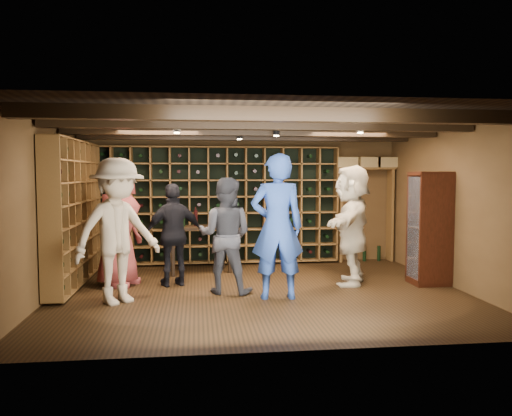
{
  "coord_description": "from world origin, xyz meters",
  "views": [
    {
      "loc": [
        -0.93,
        -7.24,
        1.76
      ],
      "look_at": [
        -0.04,
        0.2,
        1.23
      ],
      "focal_mm": 35.0,
      "sensor_mm": 36.0,
      "label": 1
    }
  ],
  "objects": [
    {
      "name": "guest_beige",
      "position": [
        1.51,
        0.38,
        0.94
      ],
      "size": [
        1.21,
        1.82,
        1.88
      ],
      "primitive_type": "imported",
      "rotation": [
        0.0,
        0.0,
        4.3
      ],
      "color": "tan",
      "rests_on": "ground"
    },
    {
      "name": "wine_rack_left",
      "position": [
        -2.83,
        0.82,
        1.15
      ],
      "size": [
        0.3,
        2.65,
        2.2
      ],
      "color": "brown",
      "rests_on": "ground"
    },
    {
      "name": "wine_rack_back",
      "position": [
        -0.52,
        2.33,
        1.15
      ],
      "size": [
        4.65,
        0.3,
        2.2
      ],
      "color": "brown",
      "rests_on": "ground"
    },
    {
      "name": "ground",
      "position": [
        0.0,
        0.0,
        0.0
      ],
      "size": [
        6.0,
        6.0,
        0.0
      ],
      "primitive_type": "plane",
      "color": "black",
      "rests_on": "ground"
    },
    {
      "name": "room_shell",
      "position": [
        0.0,
        0.05,
        2.42
      ],
      "size": [
        6.0,
        6.0,
        6.0
      ],
      "color": "#53391C",
      "rests_on": "ground"
    },
    {
      "name": "crate_shelf",
      "position": [
        2.41,
        2.32,
        1.57
      ],
      "size": [
        1.2,
        0.32,
        2.07
      ],
      "color": "brown",
      "rests_on": "ground"
    },
    {
      "name": "tasting_table",
      "position": [
        -0.9,
        1.57,
        0.73
      ],
      "size": [
        1.18,
        0.76,
        1.1
      ],
      "rotation": [
        0.0,
        0.0,
        0.21
      ],
      "color": "black",
      "rests_on": "ground"
    },
    {
      "name": "guest_red_floral",
      "position": [
        -2.14,
        0.68,
        0.98
      ],
      "size": [
        0.92,
        1.12,
        1.97
      ],
      "primitive_type": "imported",
      "rotation": [
        0.0,
        0.0,
        1.22
      ],
      "color": "maroon",
      "rests_on": "ground"
    },
    {
      "name": "man_grey_suit",
      "position": [
        -0.51,
        0.01,
        0.85
      ],
      "size": [
        0.98,
        0.86,
        1.69
      ],
      "primitive_type": "imported",
      "rotation": [
        0.0,
        0.0,
        2.83
      ],
      "color": "black",
      "rests_on": "ground"
    },
    {
      "name": "guest_khaki",
      "position": [
        -1.99,
        -0.41,
        0.98
      ],
      "size": [
        1.44,
        1.37,
        1.96
      ],
      "primitive_type": "imported",
      "rotation": [
        0.0,
        0.0,
        0.69
      ],
      "color": "gray",
      "rests_on": "ground"
    },
    {
      "name": "man_blue_shirt",
      "position": [
        0.18,
        -0.41,
        1.01
      ],
      "size": [
        0.75,
        0.51,
        2.03
      ],
      "primitive_type": "imported",
      "rotation": [
        0.0,
        0.0,
        3.11
      ],
      "color": "navy",
      "rests_on": "ground"
    },
    {
      "name": "guest_woman_black",
      "position": [
        -1.28,
        0.56,
        0.8
      ],
      "size": [
        1.01,
        0.66,
        1.6
      ],
      "primitive_type": "imported",
      "rotation": [
        0.0,
        0.0,
        3.45
      ],
      "color": "black",
      "rests_on": "ground"
    },
    {
      "name": "display_cabinet",
      "position": [
        2.71,
        0.2,
        0.86
      ],
      "size": [
        0.55,
        0.5,
        1.75
      ],
      "color": "black",
      "rests_on": "ground"
    }
  ]
}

